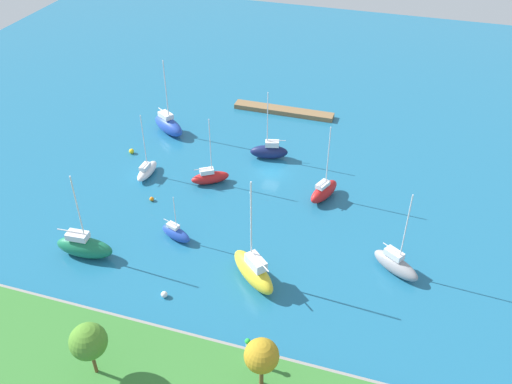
{
  "coord_description": "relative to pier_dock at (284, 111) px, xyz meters",
  "views": [
    {
      "loc": [
        -18.55,
        67.03,
        47.21
      ],
      "look_at": [
        0.0,
        7.61,
        1.5
      ],
      "focal_mm": 38.52,
      "sensor_mm": 36.0,
      "label": 1
    }
  ],
  "objects": [
    {
      "name": "sailboat_red_lone_south",
      "position": [
        -12.12,
        23.19,
        0.86
      ],
      "size": [
        4.03,
        6.19,
        11.5
      ],
      "rotation": [
        0.0,
        0.0,
        4.32
      ],
      "color": "red",
      "rests_on": "water"
    },
    {
      "name": "water",
      "position": [
        -3.09,
        18.98,
        -0.42
      ],
      "size": [
        160.0,
        160.0,
        0.0
      ],
      "primitive_type": "plane",
      "color": "#1E668C",
      "rests_on": "ground"
    },
    {
      "name": "sailboat_navy_lone_north",
      "position": [
        -1.73,
        15.24,
        0.85
      ],
      "size": [
        6.25,
        3.39,
        11.36
      ],
      "rotation": [
        0.0,
        0.0,
        0.25
      ],
      "color": "#141E4C",
      "rests_on": "water"
    },
    {
      "name": "sailboat_white_east_end",
      "position": [
        14.49,
        25.5,
        0.49
      ],
      "size": [
        1.82,
        5.4,
        10.13
      ],
      "rotation": [
        0.0,
        0.0,
        4.69
      ],
      "color": "white",
      "rests_on": "water"
    },
    {
      "name": "sailboat_yellow_west_end",
      "position": [
        -7.52,
        41.82,
        1.26
      ],
      "size": [
        7.49,
        6.97,
        14.17
      ],
      "rotation": [
        0.0,
        0.0,
        5.56
      ],
      "color": "yellow",
      "rests_on": "water"
    },
    {
      "name": "sailboat_blue_far_south",
      "position": [
        4.35,
        37.58,
        0.57
      ],
      "size": [
        4.83,
        2.9,
        6.88
      ],
      "rotation": [
        0.0,
        0.0,
        2.82
      ],
      "color": "#2347B2",
      "rests_on": "water"
    },
    {
      "name": "park_tree_center",
      "position": [
        3.06,
        59.28,
        5.37
      ],
      "size": [
        3.58,
        3.58,
        6.32
      ],
      "color": "brown",
      "rests_on": "shoreline_park"
    },
    {
      "name": "park_tree_midwest",
      "position": [
        -12.74,
        55.79,
        5.07
      ],
      "size": [
        3.29,
        3.29,
        5.9
      ],
      "color": "brown",
      "rests_on": "shoreline_park"
    },
    {
      "name": "sailboat_gray_by_breakwater",
      "position": [
        -23.37,
        35.25,
        0.83
      ],
      "size": [
        6.42,
        5.06,
        11.82
      ],
      "rotation": [
        0.0,
        0.0,
        2.58
      ],
      "color": "gray",
      "rests_on": "water"
    },
    {
      "name": "mooring_buoy_white",
      "position": [
        1.51,
        47.3,
        -0.03
      ],
      "size": [
        0.77,
        0.77,
        0.77
      ],
      "primitive_type": "sphere",
      "color": "white",
      "rests_on": "water"
    },
    {
      "name": "mooring_buoy_orange",
      "position": [
        11.05,
        31.07,
        -0.1
      ],
      "size": [
        0.63,
        0.63,
        0.63
      ],
      "primitive_type": "sphere",
      "color": "orange",
      "rests_on": "water"
    },
    {
      "name": "sailboat_red_outer_mooring",
      "position": [
        4.72,
        24.44,
        0.62
      ],
      "size": [
        5.74,
        4.57,
        10.65
      ],
      "rotation": [
        0.0,
        0.0,
        3.71
      ],
      "color": "red",
      "rests_on": "water"
    },
    {
      "name": "pier_dock",
      "position": [
        0.0,
        0.0,
        0.0
      ],
      "size": [
        18.15,
        2.32,
        0.83
      ],
      "primitive_type": "cube",
      "color": "olive",
      "rests_on": "ground"
    },
    {
      "name": "harbor_beacon",
      "position": [
        -10.76,
        53.86,
        2.8
      ],
      "size": [
        0.56,
        0.56,
        3.73
      ],
      "color": "silver",
      "rests_on": "breakwater"
    },
    {
      "name": "breakwater",
      "position": [
        -3.09,
        53.86,
        0.12
      ],
      "size": [
        69.15,
        3.68,
        1.07
      ],
      "primitive_type": "cube",
      "color": "gray",
      "rests_on": "ground"
    },
    {
      "name": "sailboat_blue_inner_mooring",
      "position": [
        16.8,
        12.66,
        1.07
      ],
      "size": [
        7.48,
        5.99,
        13.13
      ],
      "rotation": [
        0.0,
        0.0,
        2.58
      ],
      "color": "#2347B2",
      "rests_on": "water"
    },
    {
      "name": "mooring_buoy_yellow",
      "position": [
        19.74,
        20.57,
        -0.01
      ],
      "size": [
        0.81,
        0.81,
        0.81
      ],
      "primitive_type": "sphere",
      "color": "yellow",
      "rests_on": "water"
    },
    {
      "name": "sailboat_green_center_basin",
      "position": [
        13.88,
        43.85,
        1.09
      ],
      "size": [
        7.56,
        2.99,
        12.17
      ],
      "rotation": [
        0.0,
        0.0,
        3.21
      ],
      "color": "#19724C",
      "rests_on": "water"
    }
  ]
}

